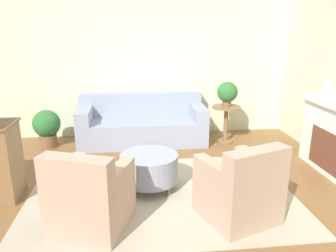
{
  "coord_description": "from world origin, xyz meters",
  "views": [
    {
      "loc": [
        -0.34,
        -3.72,
        2.03
      ],
      "look_at": [
        0.15,
        0.55,
        0.75
      ],
      "focal_mm": 35.0,
      "sensor_mm": 36.0,
      "label": 1
    }
  ],
  "objects_px": {
    "ottoman_table": "(149,167)",
    "potted_plant_on_side_table": "(227,93)",
    "couch": "(142,125)",
    "armchair_left": "(89,198)",
    "vase_mantel_near": "(328,91)",
    "armchair_right": "(240,190)",
    "side_table": "(226,118)",
    "potted_plant_floor": "(47,126)"
  },
  "relations": [
    {
      "from": "ottoman_table",
      "to": "vase_mantel_near",
      "type": "xyz_separation_m",
      "value": [
        2.68,
        0.54,
        0.84
      ]
    },
    {
      "from": "armchair_left",
      "to": "side_table",
      "type": "height_order",
      "value": "armchair_left"
    },
    {
      "from": "couch",
      "to": "side_table",
      "type": "bearing_deg",
      "value": -7.52
    },
    {
      "from": "armchair_left",
      "to": "vase_mantel_near",
      "type": "relative_size",
      "value": 3.48
    },
    {
      "from": "armchair_left",
      "to": "couch",
      "type": "bearing_deg",
      "value": 76.57
    },
    {
      "from": "side_table",
      "to": "potted_plant_floor",
      "type": "height_order",
      "value": "side_table"
    },
    {
      "from": "couch",
      "to": "potted_plant_on_side_table",
      "type": "xyz_separation_m",
      "value": [
        1.52,
        -0.2,
        0.62
      ]
    },
    {
      "from": "ottoman_table",
      "to": "side_table",
      "type": "height_order",
      "value": "side_table"
    },
    {
      "from": "couch",
      "to": "armchair_left",
      "type": "distance_m",
      "value": 2.81
    },
    {
      "from": "potted_plant_on_side_table",
      "to": "ottoman_table",
      "type": "bearing_deg",
      "value": -131.76
    },
    {
      "from": "couch",
      "to": "armchair_right",
      "type": "height_order",
      "value": "armchair_right"
    },
    {
      "from": "couch",
      "to": "potted_plant_on_side_table",
      "type": "relative_size",
      "value": 5.16
    },
    {
      "from": "side_table",
      "to": "potted_plant_floor",
      "type": "relative_size",
      "value": 1.02
    },
    {
      "from": "armchair_left",
      "to": "ottoman_table",
      "type": "distance_m",
      "value": 1.07
    },
    {
      "from": "armchair_right",
      "to": "ottoman_table",
      "type": "height_order",
      "value": "armchair_right"
    },
    {
      "from": "vase_mantel_near",
      "to": "potted_plant_floor",
      "type": "xyz_separation_m",
      "value": [
        -4.38,
        1.27,
        -0.76
      ]
    },
    {
      "from": "vase_mantel_near",
      "to": "armchair_left",
      "type": "bearing_deg",
      "value": -157.57
    },
    {
      "from": "armchair_left",
      "to": "vase_mantel_near",
      "type": "xyz_separation_m",
      "value": [
        3.35,
        1.38,
        0.79
      ]
    },
    {
      "from": "vase_mantel_near",
      "to": "ottoman_table",
      "type": "bearing_deg",
      "value": -168.61
    },
    {
      "from": "armchair_left",
      "to": "side_table",
      "type": "bearing_deg",
      "value": 49.33
    },
    {
      "from": "couch",
      "to": "potted_plant_on_side_table",
      "type": "bearing_deg",
      "value": -7.52
    },
    {
      "from": "armchair_right",
      "to": "potted_plant_on_side_table",
      "type": "relative_size",
      "value": 2.1
    },
    {
      "from": "couch",
      "to": "potted_plant_floor",
      "type": "xyz_separation_m",
      "value": [
        -1.68,
        -0.08,
        0.06
      ]
    },
    {
      "from": "ottoman_table",
      "to": "armchair_right",
      "type": "bearing_deg",
      "value": -41.86
    },
    {
      "from": "armchair_right",
      "to": "ottoman_table",
      "type": "distance_m",
      "value": 1.26
    },
    {
      "from": "potted_plant_on_side_table",
      "to": "vase_mantel_near",
      "type": "bearing_deg",
      "value": -44.61
    },
    {
      "from": "couch",
      "to": "armchair_right",
      "type": "xyz_separation_m",
      "value": [
        0.95,
        -2.74,
        0.04
      ]
    },
    {
      "from": "couch",
      "to": "armchair_right",
      "type": "distance_m",
      "value": 2.9
    },
    {
      "from": "armchair_left",
      "to": "potted_plant_floor",
      "type": "xyz_separation_m",
      "value": [
        -1.03,
        2.65,
        0.03
      ]
    },
    {
      "from": "ottoman_table",
      "to": "side_table",
      "type": "bearing_deg",
      "value": 48.24
    },
    {
      "from": "armchair_right",
      "to": "potted_plant_on_side_table",
      "type": "xyz_separation_m",
      "value": [
        0.57,
        2.53,
        0.58
      ]
    },
    {
      "from": "potted_plant_on_side_table",
      "to": "couch",
      "type": "bearing_deg",
      "value": 172.48
    },
    {
      "from": "ottoman_table",
      "to": "potted_plant_floor",
      "type": "relative_size",
      "value": 1.12
    },
    {
      "from": "potted_plant_on_side_table",
      "to": "side_table",
      "type": "bearing_deg",
      "value": 45.0
    },
    {
      "from": "potted_plant_on_side_table",
      "to": "armchair_right",
      "type": "bearing_deg",
      "value": -102.73
    },
    {
      "from": "couch",
      "to": "vase_mantel_near",
      "type": "height_order",
      "value": "vase_mantel_near"
    },
    {
      "from": "couch",
      "to": "armchair_left",
      "type": "height_order",
      "value": "armchair_left"
    },
    {
      "from": "side_table",
      "to": "couch",
      "type": "bearing_deg",
      "value": 172.48
    },
    {
      "from": "ottoman_table",
      "to": "potted_plant_on_side_table",
      "type": "distance_m",
      "value": 2.36
    },
    {
      "from": "couch",
      "to": "armchair_right",
      "type": "bearing_deg",
      "value": -70.82
    },
    {
      "from": "ottoman_table",
      "to": "potted_plant_on_side_table",
      "type": "xyz_separation_m",
      "value": [
        1.51,
        1.69,
        0.63
      ]
    },
    {
      "from": "potted_plant_on_side_table",
      "to": "potted_plant_floor",
      "type": "xyz_separation_m",
      "value": [
        -3.21,
        0.12,
        -0.55
      ]
    }
  ]
}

